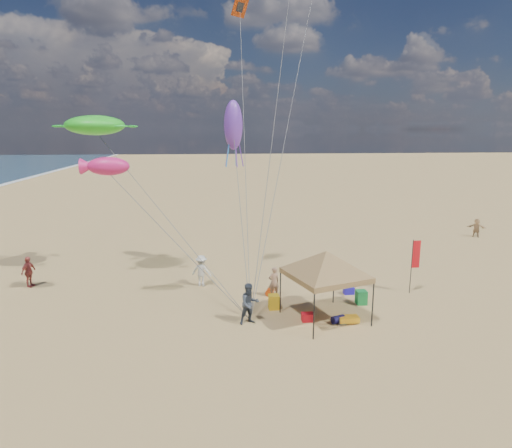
{
  "coord_description": "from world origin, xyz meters",
  "views": [
    {
      "loc": [
        -2.09,
        -18.13,
        8.57
      ],
      "look_at": [
        0.0,
        3.0,
        4.0
      ],
      "focal_mm": 30.89,
      "sensor_mm": 36.0,
      "label": 1
    }
  ],
  "objects_px": {
    "chair_green": "(361,297)",
    "person_far_a": "(29,272)",
    "chair_yellow": "(274,302)",
    "person_near_c": "(202,271)",
    "cooler_red": "(308,317)",
    "person_near_a": "(274,282)",
    "beach_cart": "(349,319)",
    "person_far_c": "(477,228)",
    "canopy_tent": "(326,254)",
    "cooler_blue": "(349,290)",
    "feather_flag": "(415,258)",
    "person_near_b": "(250,304)"
  },
  "relations": [
    {
      "from": "canopy_tent",
      "to": "cooler_blue",
      "type": "bearing_deg",
      "value": 55.1
    },
    {
      "from": "person_near_a",
      "to": "feather_flag",
      "type": "bearing_deg",
      "value": 163.53
    },
    {
      "from": "person_far_c",
      "to": "person_near_b",
      "type": "bearing_deg",
      "value": -109.57
    },
    {
      "from": "feather_flag",
      "to": "chair_yellow",
      "type": "distance_m",
      "value": 7.96
    },
    {
      "from": "chair_green",
      "to": "person_near_a",
      "type": "height_order",
      "value": "person_near_a"
    },
    {
      "from": "person_near_c",
      "to": "person_far_a",
      "type": "distance_m",
      "value": 9.56
    },
    {
      "from": "chair_yellow",
      "to": "beach_cart",
      "type": "distance_m",
      "value": 3.71
    },
    {
      "from": "cooler_red",
      "to": "person_far_a",
      "type": "height_order",
      "value": "person_far_a"
    },
    {
      "from": "person_near_b",
      "to": "person_near_c",
      "type": "xyz_separation_m",
      "value": [
        -2.25,
        5.14,
        -0.06
      ]
    },
    {
      "from": "person_near_c",
      "to": "person_far_a",
      "type": "bearing_deg",
      "value": 16.36
    },
    {
      "from": "chair_yellow",
      "to": "person_far_c",
      "type": "height_order",
      "value": "person_far_c"
    },
    {
      "from": "person_near_c",
      "to": "beach_cart",
      "type": "bearing_deg",
      "value": 161.59
    },
    {
      "from": "chair_yellow",
      "to": "beach_cart",
      "type": "bearing_deg",
      "value": -31.93
    },
    {
      "from": "feather_flag",
      "to": "cooler_blue",
      "type": "height_order",
      "value": "feather_flag"
    },
    {
      "from": "person_near_c",
      "to": "person_far_c",
      "type": "height_order",
      "value": "person_near_c"
    },
    {
      "from": "person_far_c",
      "to": "person_far_a",
      "type": "bearing_deg",
      "value": -130.68
    },
    {
      "from": "feather_flag",
      "to": "chair_green",
      "type": "bearing_deg",
      "value": -159.91
    },
    {
      "from": "cooler_red",
      "to": "person_near_a",
      "type": "relative_size",
      "value": 0.33
    },
    {
      "from": "chair_green",
      "to": "beach_cart",
      "type": "height_order",
      "value": "chair_green"
    },
    {
      "from": "canopy_tent",
      "to": "cooler_blue",
      "type": "distance_m",
      "value": 4.69
    },
    {
      "from": "canopy_tent",
      "to": "person_far_a",
      "type": "height_order",
      "value": "canopy_tent"
    },
    {
      "from": "feather_flag",
      "to": "person_near_a",
      "type": "relative_size",
      "value": 1.81
    },
    {
      "from": "canopy_tent",
      "to": "feather_flag",
      "type": "height_order",
      "value": "canopy_tent"
    },
    {
      "from": "beach_cart",
      "to": "person_far_c",
      "type": "distance_m",
      "value": 21.37
    },
    {
      "from": "cooler_red",
      "to": "chair_yellow",
      "type": "xyz_separation_m",
      "value": [
        -1.35,
        1.56,
        0.16
      ]
    },
    {
      "from": "chair_green",
      "to": "canopy_tent",
      "type": "bearing_deg",
      "value": -145.22
    },
    {
      "from": "canopy_tent",
      "to": "person_far_a",
      "type": "relative_size",
      "value": 3.34
    },
    {
      "from": "feather_flag",
      "to": "person_far_c",
      "type": "distance_m",
      "value": 15.88
    },
    {
      "from": "cooler_red",
      "to": "person_near_a",
      "type": "distance_m",
      "value": 3.37
    },
    {
      "from": "chair_green",
      "to": "person_far_c",
      "type": "bearing_deg",
      "value": 42.45
    },
    {
      "from": "canopy_tent",
      "to": "beach_cart",
      "type": "xyz_separation_m",
      "value": [
        0.99,
        -0.54,
        -2.93
      ]
    },
    {
      "from": "canopy_tent",
      "to": "person_near_a",
      "type": "xyz_separation_m",
      "value": [
        -1.94,
        2.97,
        -2.32
      ]
    },
    {
      "from": "chair_yellow",
      "to": "person_far_c",
      "type": "relative_size",
      "value": 0.46
    },
    {
      "from": "person_near_b",
      "to": "person_far_c",
      "type": "bearing_deg",
      "value": 17.19
    },
    {
      "from": "chair_yellow",
      "to": "person_near_c",
      "type": "height_order",
      "value": "person_near_c"
    },
    {
      "from": "person_near_a",
      "to": "person_near_b",
      "type": "xyz_separation_m",
      "value": [
        -1.53,
        -3.11,
        0.13
      ]
    },
    {
      "from": "chair_green",
      "to": "person_far_a",
      "type": "height_order",
      "value": "person_far_a"
    },
    {
      "from": "person_far_c",
      "to": "cooler_red",
      "type": "bearing_deg",
      "value": -105.54
    },
    {
      "from": "chair_green",
      "to": "person_near_c",
      "type": "bearing_deg",
      "value": 156.92
    },
    {
      "from": "canopy_tent",
      "to": "chair_green",
      "type": "xyz_separation_m",
      "value": [
        2.29,
        1.59,
        -2.78
      ]
    },
    {
      "from": "chair_yellow",
      "to": "cooler_red",
      "type": "bearing_deg",
      "value": -49.18
    },
    {
      "from": "cooler_red",
      "to": "cooler_blue",
      "type": "bearing_deg",
      "value": 47.22
    },
    {
      "from": "beach_cart",
      "to": "person_near_c",
      "type": "distance_m",
      "value": 8.72
    },
    {
      "from": "chair_yellow",
      "to": "person_near_a",
      "type": "height_order",
      "value": "person_near_a"
    },
    {
      "from": "person_near_a",
      "to": "person_near_c",
      "type": "bearing_deg",
      "value": -43.26
    },
    {
      "from": "canopy_tent",
      "to": "cooler_red",
      "type": "height_order",
      "value": "canopy_tent"
    },
    {
      "from": "cooler_blue",
      "to": "person_near_c",
      "type": "relative_size",
      "value": 0.31
    },
    {
      "from": "canopy_tent",
      "to": "person_near_c",
      "type": "xyz_separation_m",
      "value": [
        -5.72,
        5.0,
        -2.25
      ]
    },
    {
      "from": "chair_green",
      "to": "person_far_c",
      "type": "height_order",
      "value": "person_far_c"
    },
    {
      "from": "person_near_c",
      "to": "cooler_blue",
      "type": "bearing_deg",
      "value": -173.26
    }
  ]
}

